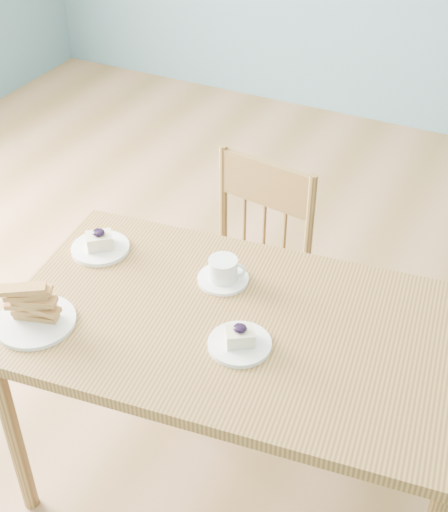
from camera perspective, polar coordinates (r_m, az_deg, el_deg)
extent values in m
cube|color=#A2744B|center=(2.59, 0.41, -12.63)|extent=(5.00, 5.00, 0.01)
cube|color=olive|center=(1.93, 1.27, -5.68)|extent=(1.34, 0.87, 0.04)
cylinder|color=olive|center=(2.20, -16.45, -13.72)|extent=(0.05, 0.05, 0.64)
cylinder|color=olive|center=(2.55, -9.08, -3.89)|extent=(0.05, 0.05, 0.64)
cylinder|color=olive|center=(2.35, 17.37, -9.89)|extent=(0.05, 0.05, 0.64)
cube|color=olive|center=(2.47, 1.12, -2.86)|extent=(0.43, 0.41, 0.04)
cylinder|color=olive|center=(2.58, -3.86, -6.83)|extent=(0.03, 0.03, 0.37)
cylinder|color=olive|center=(2.45, 2.28, -9.80)|extent=(0.03, 0.03, 0.37)
cylinder|color=olive|center=(2.77, 0.00, -3.20)|extent=(0.03, 0.03, 0.37)
cylinder|color=olive|center=(2.64, 5.87, -5.74)|extent=(0.03, 0.03, 0.37)
cylinder|color=olive|center=(2.52, -0.06, 4.55)|extent=(0.03, 0.03, 0.42)
cylinder|color=olive|center=(2.38, 6.81, 2.02)|extent=(0.03, 0.03, 0.42)
cube|color=olive|center=(2.38, 3.38, 5.78)|extent=(0.33, 0.07, 0.16)
cylinder|color=olive|center=(2.53, 1.64, 2.29)|extent=(0.01, 0.01, 0.25)
cylinder|color=olive|center=(2.49, 3.21, 1.69)|extent=(0.01, 0.01, 0.25)
cylinder|color=olive|center=(2.46, 4.83, 1.07)|extent=(0.01, 0.01, 0.25)
cylinder|color=white|center=(1.85, 1.26, -7.05)|extent=(0.17, 0.17, 0.01)
cube|color=beige|center=(1.83, 1.27, -6.44)|extent=(0.09, 0.09, 0.04)
ellipsoid|color=black|center=(1.81, 1.28, -5.79)|extent=(0.04, 0.04, 0.02)
sphere|color=black|center=(1.81, 1.64, -5.82)|extent=(0.01, 0.01, 0.01)
sphere|color=black|center=(1.82, 1.14, -5.58)|extent=(0.01, 0.01, 0.01)
sphere|color=black|center=(1.81, 1.24, -6.01)|extent=(0.01, 0.01, 0.01)
cylinder|color=white|center=(2.20, -9.86, 0.61)|extent=(0.18, 0.18, 0.01)
cube|color=beige|center=(2.18, -9.93, 1.22)|extent=(0.10, 0.10, 0.04)
ellipsoid|color=black|center=(2.17, -10.02, 1.88)|extent=(0.04, 0.04, 0.02)
sphere|color=black|center=(2.16, -9.71, 1.85)|extent=(0.02, 0.02, 0.02)
sphere|color=black|center=(2.18, -10.09, 2.02)|extent=(0.02, 0.02, 0.02)
sphere|color=black|center=(2.16, -10.09, 1.70)|extent=(0.02, 0.02, 0.02)
cylinder|color=white|center=(2.05, -0.08, -1.84)|extent=(0.15, 0.15, 0.01)
cylinder|color=white|center=(2.03, -0.08, -1.03)|extent=(0.11, 0.11, 0.06)
cylinder|color=#916440|center=(2.01, -0.08, -0.46)|extent=(0.07, 0.07, 0.00)
torus|color=white|center=(2.02, 1.10, -1.15)|extent=(0.05, 0.02, 0.05)
cylinder|color=white|center=(1.98, -14.84, -5.09)|extent=(0.22, 0.22, 0.01)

